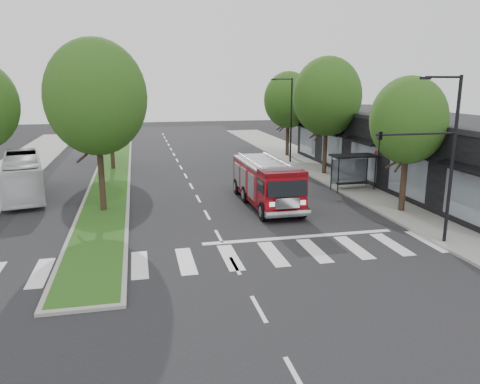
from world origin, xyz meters
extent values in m
plane|color=black|center=(0.00, 0.00, 0.00)|extent=(140.00, 140.00, 0.00)
cube|color=gray|center=(12.50, 10.00, 0.07)|extent=(5.00, 80.00, 0.15)
cube|color=gray|center=(-6.00, 18.00, 0.07)|extent=(3.00, 50.00, 0.14)
cube|color=#294714|center=(-6.00, 18.00, 0.14)|extent=(2.60, 49.50, 0.02)
cube|color=black|center=(17.00, 10.00, 2.50)|extent=(8.00, 30.00, 5.00)
cylinder|color=black|center=(9.80, 7.40, 1.25)|extent=(0.08, 0.08, 2.50)
cylinder|color=black|center=(12.60, 7.40, 1.25)|extent=(0.08, 0.08, 2.50)
cylinder|color=black|center=(9.80, 8.60, 1.25)|extent=(0.08, 0.08, 2.50)
cylinder|color=black|center=(12.60, 8.60, 1.25)|extent=(0.08, 0.08, 2.50)
cube|color=black|center=(11.20, 8.00, 2.55)|extent=(3.20, 1.60, 0.12)
cube|color=#8C99A5|center=(11.20, 8.70, 1.30)|extent=(2.80, 0.04, 1.80)
cube|color=black|center=(11.20, 8.00, 0.55)|extent=(2.40, 0.40, 0.08)
cylinder|color=black|center=(11.50, 2.00, 1.87)|extent=(0.36, 0.36, 3.74)
ellipsoid|color=#163D10|center=(11.50, 2.00, 5.53)|extent=(4.40, 4.40, 5.06)
cylinder|color=black|center=(11.50, 14.00, 2.20)|extent=(0.36, 0.36, 4.40)
ellipsoid|color=#163D10|center=(11.50, 14.00, 6.50)|extent=(5.60, 5.60, 6.44)
cylinder|color=black|center=(11.50, 24.00, 1.98)|extent=(0.36, 0.36, 3.96)
ellipsoid|color=#163D10|center=(11.50, 24.00, 5.85)|extent=(5.00, 5.00, 5.75)
cylinder|color=black|center=(-6.00, 6.00, 2.31)|extent=(0.36, 0.36, 4.62)
ellipsoid|color=#163D10|center=(-6.00, 6.00, 6.83)|extent=(5.80, 5.80, 6.67)
cylinder|color=black|center=(-6.00, 20.00, 2.20)|extent=(0.36, 0.36, 4.40)
ellipsoid|color=#163D10|center=(-6.00, 20.00, 6.50)|extent=(5.60, 5.60, 6.44)
cylinder|color=black|center=(10.50, -3.50, 4.00)|extent=(0.16, 0.16, 8.00)
cylinder|color=black|center=(9.60, -3.50, 7.90)|extent=(1.80, 0.10, 0.10)
cube|color=black|center=(8.70, -3.50, 7.85)|extent=(0.45, 0.20, 0.12)
cylinder|color=black|center=(8.50, -3.50, 5.40)|extent=(4.00, 0.10, 0.10)
imported|color=black|center=(6.70, -3.50, 5.00)|extent=(0.18, 0.22, 1.10)
cylinder|color=black|center=(10.50, 20.00, 4.00)|extent=(0.16, 0.16, 8.00)
cylinder|color=black|center=(9.60, 20.00, 7.90)|extent=(1.80, 0.10, 0.10)
cube|color=black|center=(8.70, 20.00, 7.85)|extent=(0.45, 0.20, 0.12)
cube|color=#550409|center=(4.05, 5.57, 0.50)|extent=(2.62, 8.41, 0.25)
cube|color=maroon|center=(4.04, 6.37, 1.55)|extent=(2.59, 6.42, 1.99)
cube|color=maroon|center=(4.10, 2.48, 1.55)|extent=(2.52, 1.83, 2.09)
cube|color=#B2B2B7|center=(4.04, 6.37, 2.59)|extent=(2.59, 6.42, 0.12)
cylinder|color=#B2B2B7|center=(3.15, 6.35, 2.79)|extent=(0.19, 5.98, 0.10)
cylinder|color=#B2B2B7|center=(4.94, 6.38, 2.79)|extent=(0.19, 5.98, 0.10)
cube|color=silver|center=(4.12, 1.33, 0.60)|extent=(2.60, 0.39, 0.35)
cube|color=#8C99A5|center=(4.10, 2.48, 2.89)|extent=(2.20, 0.38, 0.18)
cylinder|color=black|center=(2.96, 2.16, 0.55)|extent=(0.37, 1.10, 1.10)
cylinder|color=black|center=(5.25, 2.20, 0.55)|extent=(0.37, 1.10, 1.10)
cylinder|color=black|center=(2.90, 6.35, 0.55)|extent=(0.37, 1.10, 1.10)
cylinder|color=black|center=(5.19, 6.38, 0.55)|extent=(0.37, 1.10, 1.10)
cylinder|color=black|center=(2.86, 8.74, 0.55)|extent=(0.37, 1.10, 1.10)
cylinder|color=black|center=(5.15, 8.77, 0.55)|extent=(0.37, 1.10, 1.10)
imported|color=silver|center=(-11.59, 11.52, 1.40)|extent=(4.37, 10.31, 2.80)
camera|label=1|loc=(-3.86, -22.38, 7.73)|focal=35.00mm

